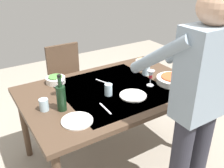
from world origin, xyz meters
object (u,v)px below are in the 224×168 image
(wine_glass_left, at_px, (61,85))
(side_bowl_salad, at_px, (56,80))
(chair_near, at_px, (67,78))
(wine_bottle, at_px, (61,97))
(water_cup_far_left, at_px, (186,91))
(water_cup_near_left, at_px, (146,70))
(water_cup_near_right, at_px, (108,90))
(wine_glass_right, at_px, (151,75))
(water_cup_far_right, at_px, (44,105))
(dinner_plate_far, at_px, (77,121))
(person_server, at_px, (197,103))
(dinner_plate_near, at_px, (133,95))
(dining_table, at_px, (112,96))
(serving_bowl_pasta, at_px, (173,80))
(side_bowl_bread, at_px, (143,62))

(wine_glass_left, bearing_deg, side_bowl_salad, -100.95)
(chair_near, xyz_separation_m, side_bowl_salad, (0.32, 0.52, 0.27))
(wine_bottle, distance_m, side_bowl_salad, 0.50)
(wine_glass_left, distance_m, side_bowl_salad, 0.29)
(chair_near, xyz_separation_m, water_cup_far_left, (-0.53, 1.34, 0.28))
(wine_bottle, height_order, water_cup_near_left, wine_bottle)
(chair_near, distance_m, wine_bottle, 1.14)
(water_cup_near_left, bearing_deg, water_cup_near_right, 16.74)
(wine_glass_right, relative_size, water_cup_far_right, 1.59)
(dinner_plate_far, bearing_deg, water_cup_far_left, 171.31)
(person_server, distance_m, dinner_plate_near, 0.62)
(wine_bottle, bearing_deg, water_cup_far_left, 160.32)
(dining_table, relative_size, serving_bowl_pasta, 5.26)
(wine_glass_right, xyz_separation_m, side_bowl_bread, (-0.26, -0.43, -0.07))
(wine_glass_left, relative_size, water_cup_far_left, 1.61)
(wine_bottle, relative_size, water_cup_far_right, 3.11)
(chair_near, bearing_deg, person_server, 97.68)
(dining_table, relative_size, side_bowl_bread, 9.87)
(person_server, height_order, dinner_plate_far, person_server)
(wine_glass_right, height_order, dinner_plate_far, wine_glass_right)
(chair_near, distance_m, person_server, 1.76)
(chair_near, bearing_deg, water_cup_far_left, 111.50)
(wine_bottle, relative_size, wine_glass_right, 1.96)
(side_bowl_bread, bearing_deg, water_cup_near_left, 58.28)
(wine_glass_right, height_order, water_cup_near_right, wine_glass_right)
(water_cup_far_right, bearing_deg, water_cup_near_left, -174.41)
(dining_table, bearing_deg, side_bowl_bread, -152.79)
(wine_glass_left, height_order, dinner_plate_near, wine_glass_left)
(wine_glass_right, height_order, serving_bowl_pasta, wine_glass_right)
(water_cup_far_left, bearing_deg, water_cup_far_right, -20.87)
(wine_glass_left, distance_m, dinner_plate_near, 0.62)
(chair_near, bearing_deg, serving_bowl_pasta, 119.01)
(water_cup_near_left, bearing_deg, side_bowl_bread, -121.72)
(person_server, distance_m, side_bowl_salad, 1.31)
(water_cup_far_left, distance_m, serving_bowl_pasta, 0.25)
(water_cup_far_right, bearing_deg, chair_near, -121.36)
(wine_glass_left, relative_size, side_bowl_salad, 0.84)
(water_cup_near_left, height_order, water_cup_far_right, water_cup_near_left)
(dining_table, height_order, wine_glass_right, wine_glass_right)
(dining_table, height_order, chair_near, chair_near)
(dining_table, bearing_deg, water_cup_far_left, 136.74)
(dining_table, distance_m, water_cup_near_left, 0.48)
(wine_glass_left, height_order, water_cup_near_left, wine_glass_left)
(side_bowl_bread, distance_m, dinner_plate_near, 0.72)
(water_cup_far_left, distance_m, side_bowl_bread, 0.75)
(chair_near, xyz_separation_m, side_bowl_bread, (-0.66, 0.60, 0.27))
(chair_near, bearing_deg, water_cup_near_left, 122.44)
(chair_near, relative_size, wine_glass_right, 6.03)
(chair_near, height_order, person_server, person_server)
(side_bowl_bread, bearing_deg, dinner_plate_far, 29.11)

